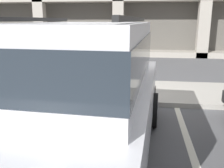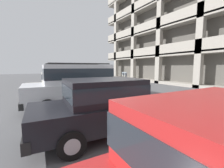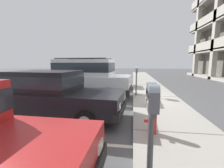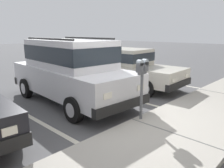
{
  "view_description": "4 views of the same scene",
  "coord_description": "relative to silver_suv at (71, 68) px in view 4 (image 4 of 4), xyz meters",
  "views": [
    {
      "loc": [
        0.78,
        -5.48,
        2.0
      ],
      "look_at": [
        0.09,
        -0.47,
        0.7
      ],
      "focal_mm": 40.0,
      "sensor_mm": 36.0,
      "label": 1
    },
    {
      "loc": [
        6.77,
        -4.47,
        1.87
      ],
      "look_at": [
        0.06,
        -0.58,
        0.98
      ],
      "focal_mm": 24.0,
      "sensor_mm": 36.0,
      "label": 2
    },
    {
      "loc": [
        7.63,
        0.17,
        1.8
      ],
      "look_at": [
        0.14,
        -0.88,
        0.72
      ],
      "focal_mm": 24.0,
      "sensor_mm": 36.0,
      "label": 3
    },
    {
      "loc": [
        3.97,
        3.31,
        2.2
      ],
      "look_at": [
        -0.13,
        -0.59,
        0.85
      ],
      "focal_mm": 35.0,
      "sensor_mm": 36.0,
      "label": 4
    }
  ],
  "objects": [
    {
      "name": "ground_plane",
      "position": [
        0.05,
        2.34,
        -1.14
      ],
      "size": [
        80.0,
        80.0,
        0.1
      ],
      "color": "#565659"
    },
    {
      "name": "sidewalk",
      "position": [
        0.05,
        3.64,
        -1.03
      ],
      "size": [
        40.0,
        2.2,
        0.12
      ],
      "color": "#ADA89E",
      "rests_on": "ground_plane"
    },
    {
      "name": "silver_suv",
      "position": [
        0.0,
        0.0,
        0.0
      ],
      "size": [
        2.2,
        4.88,
        2.03
      ],
      "rotation": [
        0.0,
        0.0,
        -0.06
      ],
      "color": "silver",
      "rests_on": "ground_plane"
    },
    {
      "name": "parking_meter_near",
      "position": [
        -0.11,
        2.69,
        0.13
      ],
      "size": [
        0.35,
        0.12,
        1.47
      ],
      "color": "#595B60",
      "rests_on": "sidewalk"
    },
    {
      "name": "parking_stall_lines",
      "position": [
        1.59,
        0.94,
        -1.08
      ],
      "size": [
        12.39,
        4.8,
        0.01
      ],
      "color": "silver",
      "rests_on": "ground_plane"
    },
    {
      "name": "red_sedan",
      "position": [
        -2.89,
        -0.05,
        -0.27
      ],
      "size": [
        1.97,
        4.55,
        1.54
      ],
      "rotation": [
        0.0,
        0.0,
        0.04
      ],
      "color": "beige",
      "rests_on": "ground_plane"
    }
  ]
}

